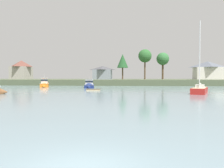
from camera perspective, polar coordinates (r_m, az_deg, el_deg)
The scene contains 12 objects.
ground_plane at distance 8.03m, azimuth -7.53°, elevation -19.27°, with size 418.86×418.86×0.00m, color gray.
far_shore_bank at distance 100.39m, azimuth 4.77°, elevation 0.58°, with size 188.49×47.15×1.94m, color #4C563D.
dinghy_sand at distance 50.03m, azimuth -4.50°, elevation -1.47°, with size 3.14×1.59×0.51m.
cruiser_orange at distance 71.11m, azimuth -15.89°, elevation -0.22°, with size 4.59×8.38×4.66m.
cruiser_navy at distance 63.23m, azimuth -5.49°, elevation -0.49°, with size 3.67×7.88×4.06m.
sailboat_red at distance 45.06m, azimuth 20.27°, elevation -1.72°, with size 4.99×8.97×13.36m.
shore_tree_right at distance 94.26m, azimuth 7.90°, elevation 6.63°, with size 5.16×5.16×11.78m.
shore_tree_inland_a at distance 98.58m, azimuth 12.08°, elevation 5.84°, with size 5.06×5.06×10.82m.
shore_tree_right_mid at distance 93.92m, azimuth 2.56°, elevation 5.51°, with size 4.40×4.40×9.98m.
cottage_near_water at distance 105.48m, azimuth 21.98°, elevation 3.12°, with size 11.22×9.00×7.37m.
cottage_behind_trees at distance 118.38m, azimuth -20.90°, elevation 3.28°, with size 7.79×10.32×8.63m.
cottage_eastern at distance 96.49m, azimuth -2.26°, elevation 2.77°, with size 7.66×7.94×5.38m.
Camera 1 is at (1.73, -7.30, 2.87)m, focal length 38.14 mm.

